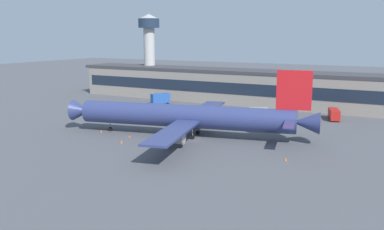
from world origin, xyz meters
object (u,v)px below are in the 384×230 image
at_px(airliner, 188,116).
at_px(traffic_cone_2, 101,131).
at_px(traffic_cone_3, 286,159).
at_px(traffic_cone_0, 129,136).
at_px(control_tower, 149,45).
at_px(belt_loader, 258,110).
at_px(catering_truck, 161,98).
at_px(traffic_cone_1, 121,142).
at_px(fuel_truck, 334,114).

xyz_separation_m(airliner, traffic_cone_2, (-23.09, -7.49, -5.03)).
bearing_deg(traffic_cone_3, traffic_cone_0, 178.85).
height_order(control_tower, traffic_cone_0, control_tower).
height_order(belt_loader, catering_truck, catering_truck).
height_order(control_tower, traffic_cone_2, control_tower).
height_order(belt_loader, traffic_cone_2, belt_loader).
bearing_deg(traffic_cone_3, control_tower, 139.24).
bearing_deg(airliner, traffic_cone_1, -128.45).
bearing_deg(control_tower, traffic_cone_2, -66.05).
height_order(belt_loader, traffic_cone_1, belt_loader).
relative_size(airliner, traffic_cone_0, 110.35).
bearing_deg(traffic_cone_2, catering_truck, 103.48).
distance_m(traffic_cone_0, traffic_cone_3, 41.53).
relative_size(belt_loader, traffic_cone_1, 9.28).
height_order(traffic_cone_1, traffic_cone_2, traffic_cone_1).
bearing_deg(traffic_cone_2, fuel_truck, 42.60).
bearing_deg(catering_truck, control_tower, 132.24).
distance_m(airliner, catering_truck, 53.63).
bearing_deg(traffic_cone_1, traffic_cone_3, 6.87).
bearing_deg(catering_truck, traffic_cone_2, -76.52).
relative_size(airliner, traffic_cone_2, 105.72).
relative_size(traffic_cone_1, traffic_cone_2, 1.10).
bearing_deg(traffic_cone_3, airliner, 162.26).
relative_size(traffic_cone_0, traffic_cone_3, 0.87).
bearing_deg(traffic_cone_3, catering_truck, 141.73).
xyz_separation_m(belt_loader, catering_truck, (-39.53, 0.12, 1.14)).
bearing_deg(fuel_truck, traffic_cone_1, -126.58).
relative_size(fuel_truck, traffic_cone_2, 14.07).
height_order(airliner, fuel_truck, airliner).
bearing_deg(catering_truck, traffic_cone_1, -66.70).
distance_m(traffic_cone_0, traffic_cone_2, 10.26).
distance_m(airliner, traffic_cone_1, 18.51).
relative_size(control_tower, traffic_cone_3, 51.62).
relative_size(traffic_cone_1, traffic_cone_3, 1.01).
bearing_deg(traffic_cone_1, airliner, 51.55).
bearing_deg(catering_truck, fuel_truck, 0.33).
relative_size(airliner, belt_loader, 10.32).
relative_size(catering_truck, traffic_cone_1, 10.79).
bearing_deg(traffic_cone_1, traffic_cone_2, 151.69).
bearing_deg(airliner, control_tower, 131.02).
bearing_deg(airliner, catering_truck, 130.36).
relative_size(airliner, traffic_cone_1, 95.82).
xyz_separation_m(fuel_truck, traffic_cone_3, (-1.16, -50.34, -1.54)).
bearing_deg(airliner, traffic_cone_2, -162.03).
relative_size(belt_loader, fuel_truck, 0.73).
xyz_separation_m(control_tower, belt_loader, (58.86, -21.40, -20.81)).
distance_m(belt_loader, traffic_cone_2, 55.70).
height_order(traffic_cone_0, traffic_cone_1, traffic_cone_1).
height_order(traffic_cone_1, traffic_cone_3, traffic_cone_1).
height_order(traffic_cone_0, traffic_cone_3, traffic_cone_3).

